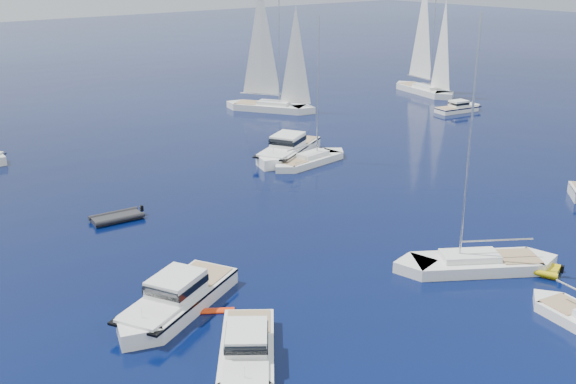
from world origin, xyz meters
TOP-DOWN VIEW (x-y plane):
  - motor_cruiser_left at (-13.81, 10.25)m, footprint 7.39×8.45m
  - motor_cruiser_centre at (-13.84, 17.01)m, footprint 10.31×7.16m
  - motor_cruiser_far_r at (40.08, 39.03)m, footprint 7.30×3.42m
  - motor_cruiser_distant at (10.25, 36.83)m, footprint 11.28×8.13m
  - sailboat_mid_r at (3.57, 9.68)m, footprint 10.90×8.55m
  - sailboat_centre at (10.60, 33.74)m, footprint 9.88×3.57m
  - sailboat_sails_r at (21.93, 54.63)m, footprint 9.44×12.38m
  - sailboat_sails_far at (46.12, 49.84)m, footprint 5.83×13.09m
  - tender_yellow at (6.04, 7.54)m, footprint 3.45×4.52m
  - tender_grey_far at (-10.24, 31.80)m, footprint 4.19×2.55m
  - kayak_orange at (-12.49, 15.70)m, footprint 2.66×2.10m

SIDE VIEW (x-z plane):
  - motor_cruiser_left at x=-13.81m, z-range -1.13..1.13m
  - motor_cruiser_centre at x=-13.84m, z-range -1.31..1.31m
  - motor_cruiser_far_r at x=40.08m, z-range -0.92..0.92m
  - motor_cruiser_distant at x=10.25m, z-range -1.44..1.44m
  - sailboat_mid_r at x=3.57m, z-range -8.19..8.19m
  - sailboat_centre at x=10.60m, z-range -7.10..7.10m
  - sailboat_sails_r at x=21.93m, z-range -9.23..9.23m
  - sailboat_sails_far at x=46.12m, z-range -9.32..9.32m
  - tender_yellow at x=6.04m, z-range -0.47..0.47m
  - tender_grey_far at x=-10.24m, z-range -0.47..0.47m
  - kayak_orange at x=-12.49m, z-range -0.15..0.15m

